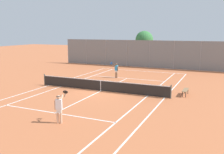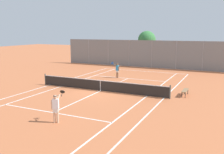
{
  "view_description": "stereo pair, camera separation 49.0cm",
  "coord_description": "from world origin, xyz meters",
  "px_view_note": "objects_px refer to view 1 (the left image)",
  "views": [
    {
      "loc": [
        9.35,
        -18.6,
        5.04
      ],
      "look_at": [
        0.39,
        1.5,
        1.0
      ],
      "focal_mm": 40.0,
      "sensor_mm": 36.0,
      "label": 1
    },
    {
      "loc": [
        9.79,
        -18.4,
        5.04
      ],
      "look_at": [
        0.39,
        1.5,
        1.0
      ],
      "focal_mm": 40.0,
      "sensor_mm": 36.0,
      "label": 2
    }
  ],
  "objects_px": {
    "loose_tennis_ball_0": "(171,78)",
    "courtside_bench": "(185,90)",
    "loose_tennis_ball_3": "(64,85)",
    "tennis_net": "(101,85)",
    "player_far_left": "(116,69)",
    "loose_tennis_ball_1": "(54,86)",
    "loose_tennis_ball_4": "(93,74)",
    "player_near_side": "(59,107)",
    "tree_behind_left": "(144,40)",
    "loose_tennis_ball_2": "(113,74)"
  },
  "relations": [
    {
      "from": "loose_tennis_ball_3",
      "to": "courtside_bench",
      "type": "height_order",
      "value": "courtside_bench"
    },
    {
      "from": "tennis_net",
      "to": "loose_tennis_ball_2",
      "type": "distance_m",
      "value": 8.24
    },
    {
      "from": "tennis_net",
      "to": "player_far_left",
      "type": "xyz_separation_m",
      "value": [
        -1.2,
        6.23,
        0.42
      ]
    },
    {
      "from": "player_far_left",
      "to": "loose_tennis_ball_3",
      "type": "xyz_separation_m",
      "value": [
        -2.93,
        -5.68,
        -0.89
      ]
    },
    {
      "from": "player_far_left",
      "to": "courtside_bench",
      "type": "relative_size",
      "value": 1.18
    },
    {
      "from": "loose_tennis_ball_2",
      "to": "player_near_side",
      "type": "bearing_deg",
      "value": -76.96
    },
    {
      "from": "loose_tennis_ball_0",
      "to": "player_near_side",
      "type": "bearing_deg",
      "value": -100.64
    },
    {
      "from": "player_near_side",
      "to": "loose_tennis_ball_2",
      "type": "height_order",
      "value": "player_near_side"
    },
    {
      "from": "tennis_net",
      "to": "tree_behind_left",
      "type": "relative_size",
      "value": 2.35
    },
    {
      "from": "player_near_side",
      "to": "player_far_left",
      "type": "bearing_deg",
      "value": 100.15
    },
    {
      "from": "courtside_bench",
      "to": "loose_tennis_ball_1",
      "type": "bearing_deg",
      "value": -173.18
    },
    {
      "from": "tennis_net",
      "to": "courtside_bench",
      "type": "distance_m",
      "value": 6.97
    },
    {
      "from": "loose_tennis_ball_3",
      "to": "loose_tennis_ball_4",
      "type": "bearing_deg",
      "value": 94.89
    },
    {
      "from": "loose_tennis_ball_3",
      "to": "courtside_bench",
      "type": "bearing_deg",
      "value": 4.66
    },
    {
      "from": "loose_tennis_ball_0",
      "to": "loose_tennis_ball_2",
      "type": "xyz_separation_m",
      "value": [
        -6.68,
        -0.69,
        0.0
      ]
    },
    {
      "from": "tennis_net",
      "to": "courtside_bench",
      "type": "height_order",
      "value": "tennis_net"
    },
    {
      "from": "loose_tennis_ball_0",
      "to": "loose_tennis_ball_4",
      "type": "bearing_deg",
      "value": -171.44
    },
    {
      "from": "tree_behind_left",
      "to": "player_near_side",
      "type": "bearing_deg",
      "value": -83.04
    },
    {
      "from": "loose_tennis_ball_3",
      "to": "tree_behind_left",
      "type": "distance_m",
      "value": 19.02
    },
    {
      "from": "loose_tennis_ball_3",
      "to": "tree_behind_left",
      "type": "xyz_separation_m",
      "value": [
        2.15,
        18.55,
        3.62
      ]
    },
    {
      "from": "loose_tennis_ball_1",
      "to": "loose_tennis_ball_2",
      "type": "xyz_separation_m",
      "value": [
        2.64,
        7.86,
        0.0
      ]
    },
    {
      "from": "tennis_net",
      "to": "loose_tennis_ball_3",
      "type": "height_order",
      "value": "tennis_net"
    },
    {
      "from": "loose_tennis_ball_2",
      "to": "loose_tennis_ball_4",
      "type": "xyz_separation_m",
      "value": [
        -2.38,
        -0.68,
        0.0
      ]
    },
    {
      "from": "tree_behind_left",
      "to": "loose_tennis_ball_3",
      "type": "bearing_deg",
      "value": -96.62
    },
    {
      "from": "loose_tennis_ball_1",
      "to": "courtside_bench",
      "type": "distance_m",
      "value": 11.87
    },
    {
      "from": "loose_tennis_ball_3",
      "to": "loose_tennis_ball_0",
      "type": "bearing_deg",
      "value": 43.43
    },
    {
      "from": "player_far_left",
      "to": "loose_tennis_ball_0",
      "type": "relative_size",
      "value": 26.88
    },
    {
      "from": "loose_tennis_ball_2",
      "to": "loose_tennis_ball_3",
      "type": "bearing_deg",
      "value": -103.82
    },
    {
      "from": "loose_tennis_ball_0",
      "to": "loose_tennis_ball_3",
      "type": "xyz_separation_m",
      "value": [
        -8.49,
        -8.03,
        0.0
      ]
    },
    {
      "from": "player_near_side",
      "to": "loose_tennis_ball_4",
      "type": "xyz_separation_m",
      "value": [
        -5.99,
        14.94,
        -0.89
      ]
    },
    {
      "from": "tennis_net",
      "to": "tree_behind_left",
      "type": "height_order",
      "value": "tree_behind_left"
    },
    {
      "from": "loose_tennis_ball_3",
      "to": "loose_tennis_ball_4",
      "type": "relative_size",
      "value": 1.0
    },
    {
      "from": "loose_tennis_ball_3",
      "to": "courtside_bench",
      "type": "relative_size",
      "value": 0.04
    },
    {
      "from": "loose_tennis_ball_3",
      "to": "loose_tennis_ball_4",
      "type": "height_order",
      "value": "same"
    },
    {
      "from": "player_far_left",
      "to": "loose_tennis_ball_1",
      "type": "distance_m",
      "value": 7.3
    },
    {
      "from": "loose_tennis_ball_3",
      "to": "loose_tennis_ball_2",
      "type": "bearing_deg",
      "value": 76.18
    },
    {
      "from": "tennis_net",
      "to": "player_near_side",
      "type": "bearing_deg",
      "value": -80.45
    },
    {
      "from": "loose_tennis_ball_2",
      "to": "loose_tennis_ball_1",
      "type": "bearing_deg",
      "value": -108.58
    },
    {
      "from": "loose_tennis_ball_3",
      "to": "courtside_bench",
      "type": "xyz_separation_m",
      "value": [
        10.95,
        0.89,
        0.38
      ]
    },
    {
      "from": "loose_tennis_ball_2",
      "to": "loose_tennis_ball_3",
      "type": "relative_size",
      "value": 1.0
    },
    {
      "from": "tennis_net",
      "to": "loose_tennis_ball_4",
      "type": "xyz_separation_m",
      "value": [
        -4.7,
        7.22,
        -0.48
      ]
    },
    {
      "from": "player_far_left",
      "to": "loose_tennis_ball_3",
      "type": "relative_size",
      "value": 26.88
    },
    {
      "from": "loose_tennis_ball_0",
      "to": "courtside_bench",
      "type": "relative_size",
      "value": 0.04
    },
    {
      "from": "loose_tennis_ball_4",
      "to": "courtside_bench",
      "type": "height_order",
      "value": "courtside_bench"
    },
    {
      "from": "loose_tennis_ball_2",
      "to": "loose_tennis_ball_3",
      "type": "height_order",
      "value": "same"
    },
    {
      "from": "loose_tennis_ball_1",
      "to": "tree_behind_left",
      "type": "xyz_separation_m",
      "value": [
        2.99,
        19.07,
        3.62
      ]
    },
    {
      "from": "player_far_left",
      "to": "tree_behind_left",
      "type": "relative_size",
      "value": 0.35
    },
    {
      "from": "loose_tennis_ball_0",
      "to": "courtside_bench",
      "type": "bearing_deg",
      "value": -70.98
    },
    {
      "from": "loose_tennis_ball_1",
      "to": "loose_tennis_ball_3",
      "type": "height_order",
      "value": "same"
    },
    {
      "from": "courtside_bench",
      "to": "tree_behind_left",
      "type": "distance_m",
      "value": 19.99
    }
  ]
}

